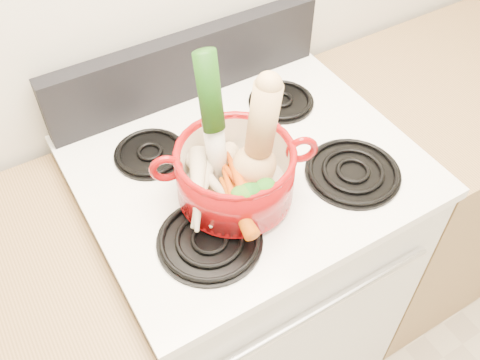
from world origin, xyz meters
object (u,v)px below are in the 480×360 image
stove_body (246,272)px  squash (255,138)px  dutch_oven (235,173)px  leek (215,119)px

stove_body → squash: squash is taller
dutch_oven → squash: bearing=10.8°
dutch_oven → leek: (-0.02, 0.05, 0.12)m
stove_body → leek: bearing=-163.5°
squash → dutch_oven: bearing=169.5°
dutch_oven → stove_body: bearing=64.7°
dutch_oven → squash: (0.04, -0.01, 0.09)m
stove_body → dutch_oven: 0.58m
stove_body → dutch_oven: bearing=-135.1°
stove_body → squash: bearing=-113.2°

